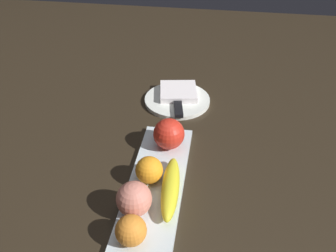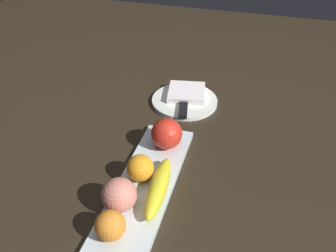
% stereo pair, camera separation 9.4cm
% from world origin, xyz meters
% --- Properties ---
extents(ground_plane, '(2.40, 2.40, 0.00)m').
position_xyz_m(ground_plane, '(0.00, 0.00, 0.00)').
color(ground_plane, black).
extents(fruit_tray, '(0.43, 0.12, 0.01)m').
position_xyz_m(fruit_tray, '(-0.04, 0.02, 0.01)').
color(fruit_tray, silver).
rests_on(fruit_tray, ground_plane).
extents(apple, '(0.08, 0.08, 0.08)m').
position_xyz_m(apple, '(0.10, 0.02, 0.05)').
color(apple, red).
rests_on(apple, fruit_tray).
extents(banana, '(0.19, 0.05, 0.04)m').
position_xyz_m(banana, '(-0.06, -0.01, 0.03)').
color(banana, yellow).
rests_on(banana, fruit_tray).
extents(orange_near_apple, '(0.06, 0.06, 0.06)m').
position_xyz_m(orange_near_apple, '(-0.03, 0.04, 0.04)').
color(orange_near_apple, orange).
rests_on(orange_near_apple, fruit_tray).
extents(orange_near_banana, '(0.06, 0.06, 0.06)m').
position_xyz_m(orange_near_banana, '(-0.19, 0.04, 0.04)').
color(orange_near_banana, orange).
rests_on(orange_near_banana, fruit_tray).
extents(peach, '(0.07, 0.07, 0.07)m').
position_xyz_m(peach, '(-0.12, 0.05, 0.05)').
color(peach, tan).
rests_on(peach, fruit_tray).
extents(dinner_plate, '(0.20, 0.20, 0.01)m').
position_xyz_m(dinner_plate, '(0.33, 0.02, 0.01)').
color(dinner_plate, white).
rests_on(dinner_plate, ground_plane).
extents(folded_napkin, '(0.13, 0.13, 0.02)m').
position_xyz_m(folded_napkin, '(0.35, 0.02, 0.02)').
color(folded_napkin, white).
rests_on(folded_napkin, dinner_plate).
extents(knife, '(0.18, 0.06, 0.01)m').
position_xyz_m(knife, '(0.29, 0.02, 0.02)').
color(knife, silver).
rests_on(knife, dinner_plate).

